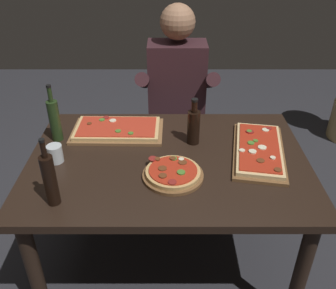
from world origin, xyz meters
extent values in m
plane|color=#2D2D33|center=(0.00, 0.00, 0.00)|extent=(6.40, 6.40, 0.00)
cube|color=black|center=(0.00, 0.00, 0.72)|extent=(1.40, 0.96, 0.04)
cylinder|color=black|center=(-0.62, -0.40, 0.35)|extent=(0.07, 0.07, 0.70)
cylinder|color=black|center=(0.62, -0.40, 0.35)|extent=(0.07, 0.07, 0.70)
cylinder|color=black|center=(-0.62, 0.40, 0.35)|extent=(0.07, 0.07, 0.70)
cylinder|color=black|center=(0.62, 0.40, 0.35)|extent=(0.07, 0.07, 0.70)
cube|color=brown|center=(-0.28, 0.25, 0.75)|extent=(0.51, 0.29, 0.02)
cube|color=#DBB270|center=(-0.28, 0.25, 0.77)|extent=(0.47, 0.26, 0.02)
cube|color=red|center=(-0.28, 0.25, 0.78)|extent=(0.43, 0.23, 0.01)
cylinder|color=maroon|center=(-0.36, 0.35, 0.78)|extent=(0.04, 0.04, 0.01)
cylinder|color=beige|center=(-0.31, 0.32, 0.78)|extent=(0.04, 0.04, 0.00)
cylinder|color=#4C7F2D|center=(-0.27, 0.20, 0.78)|extent=(0.03, 0.03, 0.01)
cylinder|color=#4C7F2D|center=(-0.20, 0.17, 0.78)|extent=(0.03, 0.03, 0.01)
cylinder|color=brown|center=(-0.44, 0.28, 0.78)|extent=(0.03, 0.03, 0.01)
cylinder|color=#4C7F2D|center=(-0.38, 0.33, 0.78)|extent=(0.03, 0.03, 0.00)
cube|color=brown|center=(0.46, 0.05, 0.75)|extent=(0.34, 0.56, 0.02)
cube|color=#E5C184|center=(0.46, 0.05, 0.77)|extent=(0.30, 0.52, 0.02)
cube|color=#B72D19|center=(0.46, 0.05, 0.78)|extent=(0.27, 0.47, 0.01)
cylinder|color=#4C7F2D|center=(0.43, 0.07, 0.78)|extent=(0.04, 0.04, 0.01)
cylinder|color=maroon|center=(0.44, 0.19, 0.79)|extent=(0.04, 0.04, 0.01)
cylinder|color=beige|center=(0.42, -0.01, 0.79)|extent=(0.04, 0.04, 0.01)
cylinder|color=brown|center=(0.51, -0.16, 0.78)|extent=(0.03, 0.03, 0.01)
cylinder|color=#4C7F2D|center=(0.44, 0.19, 0.79)|extent=(0.03, 0.03, 0.01)
cylinder|color=beige|center=(0.47, 0.03, 0.78)|extent=(0.04, 0.04, 0.01)
cylinder|color=beige|center=(0.51, -0.06, 0.79)|extent=(0.03, 0.03, 0.01)
cylinder|color=maroon|center=(0.55, 0.22, 0.78)|extent=(0.03, 0.03, 0.01)
cylinder|color=beige|center=(0.53, 0.21, 0.78)|extent=(0.04, 0.04, 0.00)
cylinder|color=#4C7F2D|center=(0.45, 0.10, 0.78)|extent=(0.03, 0.03, 0.00)
cylinder|color=beige|center=(0.37, 0.01, 0.78)|extent=(0.03, 0.03, 0.00)
cylinder|color=brown|center=(0.44, -0.08, 0.78)|extent=(0.04, 0.04, 0.00)
cylinder|color=brown|center=(0.02, -0.15, 0.75)|extent=(0.29, 0.29, 0.02)
cylinder|color=tan|center=(0.02, -0.15, 0.77)|extent=(0.26, 0.26, 0.02)
cylinder|color=#B72D19|center=(0.02, -0.15, 0.78)|extent=(0.23, 0.23, 0.01)
cylinder|color=brown|center=(-0.03, -0.15, 0.78)|extent=(0.04, 0.04, 0.00)
cylinder|color=beige|center=(0.06, -0.07, 0.78)|extent=(0.03, 0.03, 0.01)
cylinder|color=maroon|center=(0.02, -0.25, 0.78)|extent=(0.04, 0.04, 0.00)
cylinder|color=maroon|center=(-0.07, -0.07, 0.78)|extent=(0.04, 0.04, 0.01)
cylinder|color=brown|center=(-0.05, -0.07, 0.79)|extent=(0.03, 0.03, 0.01)
cylinder|color=#4C7F2D|center=(0.03, -0.07, 0.78)|extent=(0.04, 0.04, 0.00)
cylinder|color=brown|center=(0.02, -0.07, 0.79)|extent=(0.03, 0.03, 0.01)
cylinder|color=#4C7F2D|center=(0.06, -0.18, 0.79)|extent=(0.04, 0.04, 0.01)
cylinder|color=brown|center=(-0.02, -0.21, 0.78)|extent=(0.04, 0.04, 0.01)
cylinder|color=brown|center=(0.07, -0.10, 0.78)|extent=(0.04, 0.04, 0.00)
cylinder|color=black|center=(0.13, 0.15, 0.83)|extent=(0.07, 0.07, 0.18)
cylinder|color=black|center=(0.13, 0.15, 0.95)|extent=(0.03, 0.03, 0.06)
cylinder|color=black|center=(0.13, 0.15, 0.99)|extent=(0.03, 0.03, 0.01)
cylinder|color=black|center=(-0.48, -0.33, 0.86)|extent=(0.06, 0.06, 0.23)
cylinder|color=black|center=(-0.48, -0.33, 1.01)|extent=(0.02, 0.02, 0.07)
cylinder|color=black|center=(-0.48, -0.33, 1.05)|extent=(0.02, 0.02, 0.01)
cylinder|color=#233819|center=(-0.60, 0.18, 0.85)|extent=(0.06, 0.06, 0.23)
cylinder|color=#233819|center=(-0.60, 0.18, 1.01)|extent=(0.02, 0.02, 0.08)
cylinder|color=black|center=(-0.60, 0.18, 1.05)|extent=(0.03, 0.03, 0.01)
cylinder|color=silver|center=(-0.55, -0.03, 0.78)|extent=(0.08, 0.08, 0.09)
cylinder|color=#5B3814|center=(-0.55, -0.03, 0.75)|extent=(0.06, 0.06, 0.03)
cube|color=black|center=(0.06, 0.78, 0.43)|extent=(0.44, 0.44, 0.04)
cube|color=black|center=(0.06, 0.98, 0.66)|extent=(0.40, 0.04, 0.42)
cylinder|color=black|center=(-0.13, 0.59, 0.21)|extent=(0.04, 0.04, 0.41)
cylinder|color=black|center=(0.25, 0.59, 0.21)|extent=(0.04, 0.04, 0.41)
cylinder|color=black|center=(-0.13, 0.97, 0.21)|extent=(0.04, 0.04, 0.41)
cylinder|color=black|center=(0.25, 0.97, 0.21)|extent=(0.04, 0.04, 0.41)
cylinder|color=#23232D|center=(-0.04, 0.60, 0.23)|extent=(0.11, 0.11, 0.45)
cylinder|color=#23232D|center=(0.16, 0.60, 0.23)|extent=(0.11, 0.11, 0.45)
cube|color=#23232D|center=(0.06, 0.68, 0.51)|extent=(0.34, 0.40, 0.12)
cube|color=#381E23|center=(0.06, 0.78, 0.83)|extent=(0.38, 0.22, 0.52)
sphere|color=#A37556|center=(0.06, 0.78, 1.22)|extent=(0.22, 0.22, 0.22)
cylinder|color=#381E23|center=(-0.16, 0.73, 0.86)|extent=(0.09, 0.31, 0.21)
cylinder|color=#381E23|center=(0.28, 0.73, 0.86)|extent=(0.09, 0.31, 0.21)
camera|label=1|loc=(0.00, -1.54, 1.79)|focal=39.62mm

